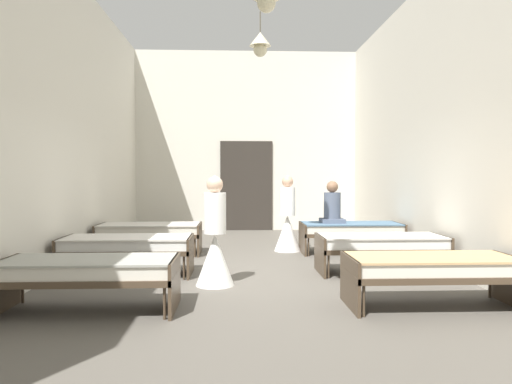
{
  "coord_description": "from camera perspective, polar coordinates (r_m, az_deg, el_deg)",
  "views": [
    {
      "loc": [
        -0.31,
        -7.22,
        1.49
      ],
      "look_at": [
        0.0,
        -0.13,
        1.24
      ],
      "focal_mm": 33.96,
      "sensor_mm": 36.0,
      "label": 1
    }
  ],
  "objects": [
    {
      "name": "bed_right_row_0",
      "position": [
        5.86,
        19.98,
        -8.42
      ],
      "size": [
        1.9,
        0.84,
        0.57
      ],
      "color": "#473828",
      "rests_on": "ground"
    },
    {
      "name": "room_shell",
      "position": [
        8.56,
        -0.42,
        8.22
      ],
      "size": [
        6.31,
        11.86,
        4.82
      ],
      "color": "silver",
      "rests_on": "ground"
    },
    {
      "name": "bed_left_row_1",
      "position": [
        7.47,
        -14.9,
        -6.13
      ],
      "size": [
        1.9,
        0.84,
        0.57
      ],
      "color": "#473828",
      "rests_on": "ground"
    },
    {
      "name": "patient_seated_primary",
      "position": [
        9.39,
        8.96,
        -1.8
      ],
      "size": [
        0.44,
        0.44,
        0.8
      ],
      "color": "#515B70",
      "rests_on": "bed_right_row_2"
    },
    {
      "name": "bed_right_row_2",
      "position": [
        9.45,
        11.11,
        -4.41
      ],
      "size": [
        1.9,
        0.84,
        0.57
      ],
      "color": "#473828",
      "rests_on": "ground"
    },
    {
      "name": "ground_plane",
      "position": [
        7.39,
        -0.05,
        -10.0
      ],
      "size": [
        6.51,
        12.26,
        0.1
      ],
      "primitive_type": "cube",
      "color": "#59544C"
    },
    {
      "name": "bed_left_row_0",
      "position": [
        5.65,
        -19.08,
        -8.79
      ],
      "size": [
        1.9,
        0.84,
        0.57
      ],
      "color": "#473828",
      "rests_on": "ground"
    },
    {
      "name": "nurse_near_aisle",
      "position": [
        9.5,
        3.73,
        -3.78
      ],
      "size": [
        0.52,
        0.52,
        1.49
      ],
      "rotation": [
        0.0,
        0.0,
        1.02
      ],
      "color": "white",
      "rests_on": "ground"
    },
    {
      "name": "bed_right_row_1",
      "position": [
        7.63,
        14.49,
        -5.96
      ],
      "size": [
        1.9,
        0.84,
        0.57
      ],
      "color": "#473828",
      "rests_on": "ground"
    },
    {
      "name": "bed_left_row_2",
      "position": [
        9.32,
        -12.39,
        -4.5
      ],
      "size": [
        1.9,
        0.84,
        0.57
      ],
      "color": "#473828",
      "rests_on": "ground"
    },
    {
      "name": "nurse_mid_aisle",
      "position": [
        6.57,
        -4.85,
        -6.38
      ],
      "size": [
        0.52,
        0.52,
        1.49
      ],
      "rotation": [
        0.0,
        0.0,
        2.07
      ],
      "color": "white",
      "rests_on": "ground"
    }
  ]
}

